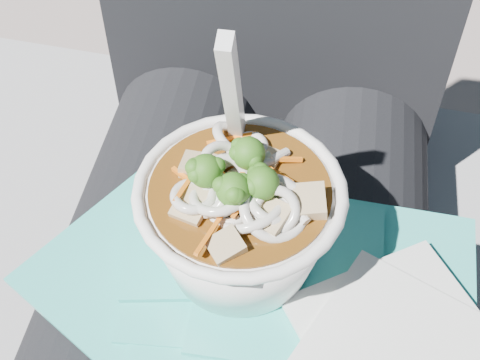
% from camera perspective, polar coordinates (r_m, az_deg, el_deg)
% --- Properties ---
extents(stone_ledge, '(1.03, 0.57, 0.44)m').
position_cam_1_polar(stone_ledge, '(0.94, 1.23, -12.36)').
color(stone_ledge, gray).
rests_on(stone_ledge, ground).
extents(lap, '(0.34, 0.48, 0.16)m').
position_cam_1_polar(lap, '(0.60, -0.49, -11.50)').
color(lap, black).
rests_on(lap, stone_ledge).
extents(person_body, '(0.34, 0.94, 0.99)m').
position_cam_1_polar(person_body, '(0.63, 0.92, -3.05)').
color(person_body, black).
rests_on(person_body, ground).
extents(plastic_bag, '(0.36, 0.25, 0.01)m').
position_cam_1_polar(plastic_bag, '(0.52, 1.15, -7.98)').
color(plastic_bag, '#2BB4A7').
rests_on(plastic_bag, lap).
extents(napkins, '(0.18, 0.18, 0.01)m').
position_cam_1_polar(napkins, '(0.50, 13.42, -13.28)').
color(napkins, silver).
rests_on(napkins, plastic_bag).
extents(udon_bowl, '(0.18, 0.18, 0.20)m').
position_cam_1_polar(udon_bowl, '(0.48, -0.02, -2.97)').
color(udon_bowl, white).
rests_on(udon_bowl, plastic_bag).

